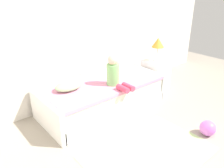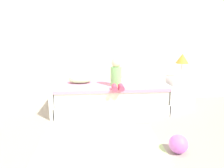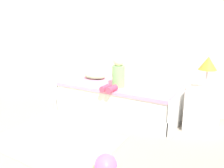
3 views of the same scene
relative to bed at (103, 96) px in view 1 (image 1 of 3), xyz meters
name	(u,v)px [view 1 (image 1 of 3)]	position (x,y,z in m)	size (l,w,h in m)	color
wall_rear	(67,21)	(-0.25, 0.60, 1.20)	(7.20, 0.10, 2.90)	silver
bed	(103,96)	(0.00, 0.00, 0.00)	(2.11, 1.00, 0.50)	white
nightstand	(155,75)	(1.35, -0.01, 0.05)	(0.44, 0.44, 0.60)	white
table_lamp	(158,44)	(1.35, -0.01, 0.69)	(0.24, 0.24, 0.45)	silver
child_figure	(115,73)	(0.08, -0.23, 0.46)	(0.20, 0.51, 0.50)	#7FC672
pillow	(69,86)	(-0.57, 0.10, 0.32)	(0.44, 0.30, 0.13)	#99CC8C
toy_ball	(208,128)	(0.69, -1.56, -0.13)	(0.23, 0.23, 0.23)	#CC66D8
area_rug	(150,153)	(-0.24, -1.30, -0.24)	(1.60, 1.10, 0.01)	#B2D189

